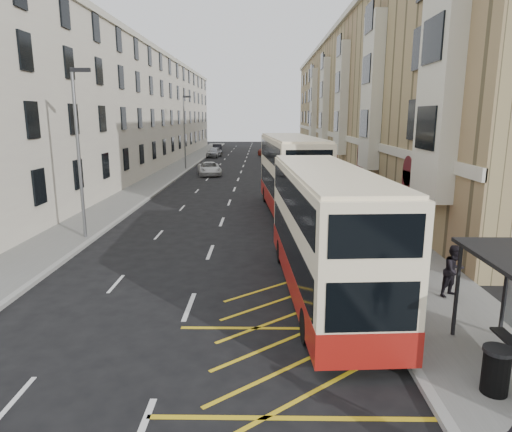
{
  "coord_description": "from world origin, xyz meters",
  "views": [
    {
      "loc": [
        2.34,
        -9.65,
        6.0
      ],
      "look_at": [
        2.09,
        8.29,
        2.05
      ],
      "focal_mm": 32.0,
      "sensor_mm": 36.0,
      "label": 1
    }
  ],
  "objects_px": {
    "car_silver": "(214,152)",
    "white_van": "(209,169)",
    "pedestrian_mid": "(454,271)",
    "car_red": "(267,152)",
    "double_decker_front": "(325,232)",
    "car_dark": "(217,148)",
    "double_decker_rear": "(291,175)",
    "street_lamp_far": "(185,128)",
    "litter_bin": "(496,370)",
    "pedestrian_far": "(404,276)",
    "street_lamp_near": "(79,145)"
  },
  "relations": [
    {
      "from": "double_decker_front",
      "to": "car_dark",
      "type": "relative_size",
      "value": 2.58
    },
    {
      "from": "pedestrian_mid",
      "to": "car_dark",
      "type": "distance_m",
      "value": 63.44
    },
    {
      "from": "double_decker_rear",
      "to": "pedestrian_far",
      "type": "bearing_deg",
      "value": -84.29
    },
    {
      "from": "litter_bin",
      "to": "double_decker_rear",
      "type": "bearing_deg",
      "value": 99.56
    },
    {
      "from": "double_decker_front",
      "to": "double_decker_rear",
      "type": "distance_m",
      "value": 13.35
    },
    {
      "from": "street_lamp_far",
      "to": "car_silver",
      "type": "height_order",
      "value": "street_lamp_far"
    },
    {
      "from": "pedestrian_far",
      "to": "car_silver",
      "type": "distance_m",
      "value": 55.34
    },
    {
      "from": "car_silver",
      "to": "white_van",
      "type": "bearing_deg",
      "value": -79.04
    },
    {
      "from": "street_lamp_far",
      "to": "litter_bin",
      "type": "distance_m",
      "value": 45.09
    },
    {
      "from": "street_lamp_near",
      "to": "double_decker_rear",
      "type": "relative_size",
      "value": 0.66
    },
    {
      "from": "car_dark",
      "to": "double_decker_front",
      "type": "bearing_deg",
      "value": -87.62
    },
    {
      "from": "pedestrian_mid",
      "to": "pedestrian_far",
      "type": "height_order",
      "value": "pedestrian_far"
    },
    {
      "from": "pedestrian_far",
      "to": "street_lamp_far",
      "type": "bearing_deg",
      "value": -49.39
    },
    {
      "from": "street_lamp_far",
      "to": "litter_bin",
      "type": "xyz_separation_m",
      "value": [
        13.71,
        -42.77,
        -3.95
      ]
    },
    {
      "from": "double_decker_front",
      "to": "car_dark",
      "type": "height_order",
      "value": "double_decker_front"
    },
    {
      "from": "car_red",
      "to": "double_decker_rear",
      "type": "bearing_deg",
      "value": 83.32
    },
    {
      "from": "pedestrian_far",
      "to": "white_van",
      "type": "distance_m",
      "value": 34.7
    },
    {
      "from": "street_lamp_near",
      "to": "pedestrian_mid",
      "type": "distance_m",
      "value": 17.09
    },
    {
      "from": "car_dark",
      "to": "car_red",
      "type": "relative_size",
      "value": 0.81
    },
    {
      "from": "double_decker_front",
      "to": "car_dark",
      "type": "distance_m",
      "value": 62.15
    },
    {
      "from": "pedestrian_far",
      "to": "car_dark",
      "type": "relative_size",
      "value": 0.44
    },
    {
      "from": "white_van",
      "to": "car_dark",
      "type": "height_order",
      "value": "car_dark"
    },
    {
      "from": "pedestrian_mid",
      "to": "street_lamp_near",
      "type": "bearing_deg",
      "value": 124.49
    },
    {
      "from": "car_red",
      "to": "street_lamp_near",
      "type": "bearing_deg",
      "value": 70.54
    },
    {
      "from": "double_decker_rear",
      "to": "car_dark",
      "type": "xyz_separation_m",
      "value": [
        -9.31,
        48.04,
        -1.73
      ]
    },
    {
      "from": "white_van",
      "to": "car_red",
      "type": "distance_m",
      "value": 22.78
    },
    {
      "from": "white_van",
      "to": "car_silver",
      "type": "relative_size",
      "value": 1.1
    },
    {
      "from": "double_decker_rear",
      "to": "car_silver",
      "type": "height_order",
      "value": "double_decker_rear"
    },
    {
      "from": "double_decker_front",
      "to": "white_van",
      "type": "height_order",
      "value": "double_decker_front"
    },
    {
      "from": "litter_bin",
      "to": "car_silver",
      "type": "distance_m",
      "value": 60.11
    },
    {
      "from": "double_decker_rear",
      "to": "pedestrian_far",
      "type": "height_order",
      "value": "double_decker_rear"
    },
    {
      "from": "pedestrian_mid",
      "to": "car_silver",
      "type": "relative_size",
      "value": 0.4
    },
    {
      "from": "pedestrian_mid",
      "to": "car_red",
      "type": "xyz_separation_m",
      "value": [
        -5.68,
        54.52,
        -0.26
      ]
    },
    {
      "from": "street_lamp_far",
      "to": "car_dark",
      "type": "bearing_deg",
      "value": 87.32
    },
    {
      "from": "white_van",
      "to": "car_silver",
      "type": "xyz_separation_m",
      "value": [
        -1.68,
        20.86,
        0.08
      ]
    },
    {
      "from": "street_lamp_far",
      "to": "pedestrian_far",
      "type": "height_order",
      "value": "street_lamp_far"
    },
    {
      "from": "pedestrian_mid",
      "to": "pedestrian_far",
      "type": "bearing_deg",
      "value": 170.3
    },
    {
      "from": "double_decker_front",
      "to": "car_red",
      "type": "distance_m",
      "value": 54.04
    },
    {
      "from": "car_red",
      "to": "car_dark",
      "type": "bearing_deg",
      "value": -50.37
    },
    {
      "from": "white_van",
      "to": "car_silver",
      "type": "height_order",
      "value": "car_silver"
    },
    {
      "from": "pedestrian_mid",
      "to": "double_decker_front",
      "type": "bearing_deg",
      "value": 143.5
    },
    {
      "from": "pedestrian_far",
      "to": "car_red",
      "type": "distance_m",
      "value": 55.32
    },
    {
      "from": "double_decker_rear",
      "to": "car_red",
      "type": "bearing_deg",
      "value": 86.77
    },
    {
      "from": "double_decker_rear",
      "to": "litter_bin",
      "type": "bearing_deg",
      "value": -85.28
    },
    {
      "from": "double_decker_front",
      "to": "street_lamp_far",
      "type": "bearing_deg",
      "value": 102.8
    },
    {
      "from": "car_silver",
      "to": "street_lamp_far",
      "type": "bearing_deg",
      "value": -89.09
    },
    {
      "from": "double_decker_front",
      "to": "pedestrian_mid",
      "type": "relative_size",
      "value": 6.29
    },
    {
      "from": "car_silver",
      "to": "pedestrian_mid",
      "type": "bearing_deg",
      "value": -69.51
    },
    {
      "from": "street_lamp_far",
      "to": "double_decker_front",
      "type": "relative_size",
      "value": 0.73
    },
    {
      "from": "white_van",
      "to": "car_red",
      "type": "xyz_separation_m",
      "value": [
        6.11,
        21.95,
        0.09
      ]
    }
  ]
}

